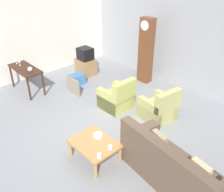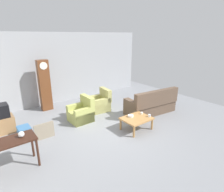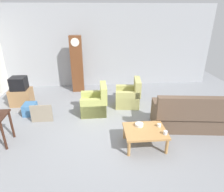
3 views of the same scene
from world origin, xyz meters
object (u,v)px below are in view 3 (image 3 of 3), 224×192
(armchair_olive_near, at_px, (95,104))
(grandfather_clock, at_px, (77,64))
(framed_picture_leaning, at_px, (42,114))
(tv_stand_cabinet, at_px, (22,97))
(cup_blue_rimmed, at_px, (165,133))
(cup_white_porcelain, at_px, (159,125))
(couch_floral, at_px, (193,116))
(armchair_olive_far, at_px, (129,97))
(tv_crt, at_px, (19,83))
(bowl_white_stacked, at_px, (139,125))
(coffee_table_wood, at_px, (145,132))
(storage_box_blue, at_px, (30,109))

(armchair_olive_near, bearing_deg, grandfather_clock, 108.82)
(framed_picture_leaning, bearing_deg, tv_stand_cabinet, 128.06)
(grandfather_clock, relative_size, framed_picture_leaning, 3.55)
(armchair_olive_near, xyz_separation_m, cup_blue_rimmed, (1.55, -1.93, 0.17))
(cup_white_porcelain, bearing_deg, couch_floral, 25.19)
(armchair_olive_far, bearing_deg, couch_floral, -45.88)
(tv_crt, height_order, cup_white_porcelain, tv_crt)
(cup_blue_rimmed, bearing_deg, bowl_white_stacked, 142.48)
(couch_floral, relative_size, cup_white_porcelain, 24.93)
(tv_stand_cabinet, relative_size, cup_blue_rimmed, 7.74)
(cup_white_porcelain, bearing_deg, cup_blue_rimmed, -82.34)
(coffee_table_wood, height_order, tv_crt, tv_crt)
(storage_box_blue, relative_size, cup_blue_rimmed, 5.02)
(armchair_olive_far, height_order, tv_stand_cabinet, armchair_olive_far)
(armchair_olive_far, xyz_separation_m, coffee_table_wood, (0.02, -2.16, 0.06))
(couch_floral, height_order, bowl_white_stacked, couch_floral)
(armchair_olive_near, relative_size, bowl_white_stacked, 4.74)
(coffee_table_wood, bearing_deg, armchair_olive_far, 90.55)
(couch_floral, distance_m, bowl_white_stacked, 1.63)
(coffee_table_wood, height_order, bowl_white_stacked, bowl_white_stacked)
(armchair_olive_far, distance_m, cup_blue_rimmed, 2.41)
(tv_crt, relative_size, storage_box_blue, 1.09)
(coffee_table_wood, relative_size, tv_stand_cabinet, 1.41)
(framed_picture_leaning, xyz_separation_m, storage_box_blue, (-0.47, 0.49, -0.09))
(coffee_table_wood, bearing_deg, couch_floral, 23.33)
(coffee_table_wood, distance_m, cup_white_porcelain, 0.39)
(armchair_olive_near, distance_m, cup_white_porcelain, 2.22)
(armchair_olive_far, bearing_deg, tv_crt, 174.34)
(armchair_olive_near, height_order, bowl_white_stacked, armchair_olive_near)
(armchair_olive_far, xyz_separation_m, tv_stand_cabinet, (-3.59, 0.36, -0.03))
(tv_crt, bearing_deg, couch_floral, -20.40)
(tv_crt, relative_size, cup_white_porcelain, 5.46)
(coffee_table_wood, bearing_deg, tv_stand_cabinet, 145.10)
(coffee_table_wood, xyz_separation_m, storage_box_blue, (-3.14, 1.80, -0.20))
(storage_box_blue, bearing_deg, tv_crt, 123.26)
(cup_white_porcelain, xyz_separation_m, bowl_white_stacked, (-0.46, 0.07, -0.00))
(coffee_table_wood, height_order, storage_box_blue, coffee_table_wood)
(armchair_olive_far, distance_m, grandfather_clock, 2.42)
(tv_stand_cabinet, relative_size, tv_crt, 1.42)
(cup_white_porcelain, bearing_deg, coffee_table_wood, -162.72)
(storage_box_blue, bearing_deg, coffee_table_wood, -29.80)
(armchair_olive_near, relative_size, tv_stand_cabinet, 1.35)
(framed_picture_leaning, height_order, cup_blue_rimmed, framed_picture_leaning)
(tv_stand_cabinet, bearing_deg, grandfather_clock, 31.22)
(cup_blue_rimmed, bearing_deg, armchair_olive_near, 128.69)
(framed_picture_leaning, bearing_deg, bowl_white_stacked, -23.74)
(coffee_table_wood, distance_m, tv_crt, 4.42)
(armchair_olive_far, bearing_deg, cup_blue_rimmed, -79.88)
(armchair_olive_far, relative_size, framed_picture_leaning, 1.53)
(armchair_olive_near, distance_m, coffee_table_wood, 2.08)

